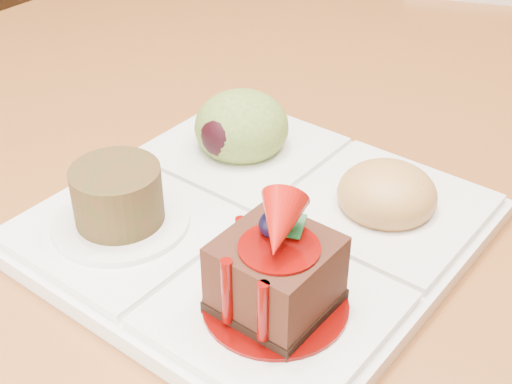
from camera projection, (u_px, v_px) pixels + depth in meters
The scene contains 1 object.
sampler_plate at pixel (257, 208), 0.46m from camera, with size 0.25×0.25×0.10m.
Camera 1 is at (0.21, -0.78, 1.04)m, focal length 50.00 mm.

